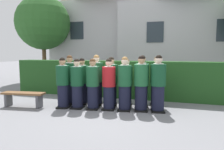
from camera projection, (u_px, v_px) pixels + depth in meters
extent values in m
plane|color=slate|center=(109.00, 109.00, 6.50)|extent=(60.00, 60.00, 0.00)
cylinder|color=black|center=(63.00, 96.00, 6.70)|extent=(0.35, 0.35, 0.74)
cube|color=black|center=(64.00, 107.00, 6.73)|extent=(0.46, 0.53, 0.05)
cylinder|color=#144728|center=(63.00, 75.00, 6.62)|extent=(0.42, 0.42, 0.61)
cylinder|color=white|center=(62.00, 66.00, 6.59)|extent=(0.26, 0.26, 0.03)
cube|color=#236038|center=(64.00, 71.00, 6.81)|extent=(0.04, 0.02, 0.27)
sphere|color=tan|center=(62.00, 62.00, 6.58)|extent=(0.21, 0.21, 0.21)
sphere|color=black|center=(62.00, 61.00, 6.57)|extent=(0.19, 0.19, 0.19)
cylinder|color=black|center=(77.00, 97.00, 6.62)|extent=(0.35, 0.35, 0.73)
cube|color=black|center=(78.00, 107.00, 6.66)|extent=(0.42, 0.49, 0.05)
cylinder|color=#144728|center=(77.00, 76.00, 6.55)|extent=(0.41, 0.41, 0.60)
cylinder|color=white|center=(77.00, 67.00, 6.52)|extent=(0.25, 0.25, 0.03)
cube|color=navy|center=(79.00, 72.00, 6.73)|extent=(0.04, 0.02, 0.26)
sphere|color=beige|center=(77.00, 63.00, 6.51)|extent=(0.20, 0.20, 0.20)
sphere|color=black|center=(77.00, 62.00, 6.50)|extent=(0.19, 0.19, 0.19)
cylinder|color=black|center=(93.00, 97.00, 6.53)|extent=(0.35, 0.35, 0.73)
cube|color=black|center=(93.00, 108.00, 6.56)|extent=(0.43, 0.50, 0.05)
cylinder|color=#19512D|center=(93.00, 76.00, 6.46)|extent=(0.41, 0.41, 0.60)
cylinder|color=white|center=(93.00, 67.00, 6.42)|extent=(0.26, 0.26, 0.03)
cube|color=#236038|center=(94.00, 72.00, 6.64)|extent=(0.04, 0.02, 0.26)
sphere|color=tan|center=(93.00, 63.00, 6.41)|extent=(0.21, 0.21, 0.21)
sphere|color=#472D19|center=(93.00, 62.00, 6.41)|extent=(0.19, 0.19, 0.19)
cylinder|color=black|center=(109.00, 98.00, 6.47)|extent=(0.35, 0.35, 0.73)
cube|color=black|center=(109.00, 109.00, 6.50)|extent=(0.40, 0.48, 0.05)
cylinder|color=#AD191E|center=(109.00, 77.00, 6.40)|extent=(0.41, 0.41, 0.60)
cylinder|color=white|center=(109.00, 67.00, 6.36)|extent=(0.26, 0.26, 0.03)
cube|color=navy|center=(110.00, 72.00, 6.57)|extent=(0.04, 0.01, 0.26)
sphere|color=beige|center=(109.00, 63.00, 6.35)|extent=(0.21, 0.21, 0.21)
sphere|color=black|center=(109.00, 62.00, 6.35)|extent=(0.19, 0.19, 0.19)
cylinder|color=black|center=(125.00, 98.00, 6.38)|extent=(0.36, 0.36, 0.76)
cube|color=black|center=(124.00, 109.00, 6.42)|extent=(0.44, 0.52, 0.05)
cylinder|color=#19512D|center=(125.00, 76.00, 6.31)|extent=(0.43, 0.43, 0.63)
cylinder|color=white|center=(125.00, 65.00, 6.27)|extent=(0.27, 0.27, 0.03)
cube|color=gold|center=(125.00, 71.00, 6.49)|extent=(0.04, 0.02, 0.28)
sphere|color=beige|center=(125.00, 61.00, 6.26)|extent=(0.21, 0.21, 0.21)
sphere|color=olive|center=(125.00, 60.00, 6.26)|extent=(0.20, 0.20, 0.20)
cylinder|color=black|center=(141.00, 98.00, 6.34)|extent=(0.37, 0.37, 0.77)
cube|color=black|center=(141.00, 110.00, 6.38)|extent=(0.47, 0.55, 0.05)
cylinder|color=#1E5B33|center=(141.00, 75.00, 6.26)|extent=(0.44, 0.44, 0.64)
cylinder|color=white|center=(141.00, 64.00, 6.23)|extent=(0.27, 0.27, 0.03)
cube|color=gold|center=(141.00, 70.00, 6.45)|extent=(0.04, 0.02, 0.28)
sphere|color=tan|center=(141.00, 60.00, 6.21)|extent=(0.22, 0.22, 0.22)
sphere|color=black|center=(141.00, 59.00, 6.21)|extent=(0.20, 0.20, 0.20)
cylinder|color=black|center=(158.00, 99.00, 6.24)|extent=(0.37, 0.37, 0.78)
cube|color=black|center=(158.00, 111.00, 6.28)|extent=(0.48, 0.55, 0.05)
cylinder|color=#144728|center=(158.00, 75.00, 6.17)|extent=(0.44, 0.44, 0.64)
cylinder|color=white|center=(159.00, 64.00, 6.13)|extent=(0.27, 0.27, 0.03)
cube|color=#236038|center=(158.00, 70.00, 6.36)|extent=(0.04, 0.02, 0.28)
sphere|color=beige|center=(159.00, 60.00, 6.12)|extent=(0.22, 0.22, 0.22)
sphere|color=black|center=(159.00, 58.00, 6.11)|extent=(0.20, 0.20, 0.20)
cube|color=white|center=(157.00, 77.00, 6.45)|extent=(0.15, 0.04, 0.20)
cylinder|color=black|center=(70.00, 92.00, 7.24)|extent=(0.37, 0.37, 0.77)
cube|color=black|center=(70.00, 103.00, 7.28)|extent=(0.45, 0.53, 0.05)
cylinder|color=#144728|center=(70.00, 72.00, 7.17)|extent=(0.44, 0.44, 0.64)
cylinder|color=white|center=(70.00, 63.00, 7.13)|extent=(0.27, 0.27, 0.03)
cube|color=gold|center=(72.00, 68.00, 7.36)|extent=(0.04, 0.02, 0.28)
sphere|color=tan|center=(69.00, 59.00, 7.12)|extent=(0.22, 0.22, 0.22)
sphere|color=#472D19|center=(69.00, 58.00, 7.12)|extent=(0.20, 0.20, 0.20)
cylinder|color=black|center=(82.00, 93.00, 7.18)|extent=(0.35, 0.35, 0.73)
cube|color=black|center=(83.00, 103.00, 7.22)|extent=(0.44, 0.51, 0.05)
cylinder|color=#144728|center=(82.00, 74.00, 7.11)|extent=(0.41, 0.41, 0.60)
cylinder|color=white|center=(82.00, 65.00, 7.08)|extent=(0.25, 0.25, 0.03)
cube|color=navy|center=(84.00, 70.00, 7.29)|extent=(0.04, 0.02, 0.26)
sphere|color=tan|center=(82.00, 62.00, 7.07)|extent=(0.21, 0.21, 0.21)
sphere|color=black|center=(82.00, 61.00, 7.07)|extent=(0.19, 0.19, 0.19)
cube|color=white|center=(84.00, 76.00, 7.39)|extent=(0.15, 0.03, 0.20)
cylinder|color=black|center=(97.00, 93.00, 7.10)|extent=(0.37, 0.37, 0.78)
cube|color=black|center=(97.00, 104.00, 7.14)|extent=(0.46, 0.54, 0.05)
cylinder|color=#1E5B33|center=(96.00, 72.00, 7.02)|extent=(0.44, 0.44, 0.64)
cylinder|color=white|center=(96.00, 63.00, 6.99)|extent=(0.27, 0.27, 0.03)
cube|color=#236038|center=(98.00, 68.00, 7.22)|extent=(0.04, 0.02, 0.28)
sphere|color=beige|center=(96.00, 59.00, 6.98)|extent=(0.22, 0.22, 0.22)
sphere|color=olive|center=(96.00, 58.00, 6.97)|extent=(0.20, 0.20, 0.20)
cube|color=white|center=(98.00, 74.00, 7.31)|extent=(0.15, 0.03, 0.20)
cylinder|color=black|center=(111.00, 94.00, 7.03)|extent=(0.36, 0.36, 0.75)
cube|color=black|center=(111.00, 104.00, 7.07)|extent=(0.47, 0.53, 0.05)
cylinder|color=#19512D|center=(111.00, 74.00, 6.96)|extent=(0.42, 0.42, 0.62)
cylinder|color=white|center=(111.00, 64.00, 6.92)|extent=(0.26, 0.26, 0.03)
cube|color=gold|center=(112.00, 70.00, 7.14)|extent=(0.04, 0.02, 0.27)
sphere|color=tan|center=(111.00, 61.00, 6.91)|extent=(0.21, 0.21, 0.21)
sphere|color=black|center=(111.00, 60.00, 6.91)|extent=(0.19, 0.19, 0.19)
cube|color=white|center=(112.00, 76.00, 7.24)|extent=(0.15, 0.04, 0.20)
cylinder|color=black|center=(126.00, 95.00, 6.94)|extent=(0.35, 0.35, 0.72)
cube|color=black|center=(126.00, 105.00, 6.97)|extent=(0.40, 0.48, 0.05)
cylinder|color=#19512D|center=(126.00, 75.00, 6.87)|extent=(0.41, 0.41, 0.60)
cylinder|color=white|center=(126.00, 66.00, 6.84)|extent=(0.25, 0.25, 0.03)
cube|color=#236038|center=(127.00, 71.00, 7.04)|extent=(0.04, 0.02, 0.26)
sphere|color=beige|center=(126.00, 62.00, 6.82)|extent=(0.20, 0.20, 0.20)
sphere|color=olive|center=(126.00, 61.00, 6.82)|extent=(0.19, 0.19, 0.19)
cube|color=white|center=(127.00, 77.00, 7.13)|extent=(0.15, 0.02, 0.20)
cylinder|color=black|center=(142.00, 94.00, 6.88)|extent=(0.37, 0.37, 0.77)
cube|color=black|center=(142.00, 105.00, 6.92)|extent=(0.46, 0.54, 0.05)
cylinder|color=#19512D|center=(142.00, 73.00, 6.80)|extent=(0.44, 0.44, 0.64)
cylinder|color=white|center=(142.00, 63.00, 6.77)|extent=(0.27, 0.27, 0.03)
cube|color=#236038|center=(142.00, 69.00, 6.99)|extent=(0.04, 0.02, 0.28)
sphere|color=tan|center=(142.00, 59.00, 6.76)|extent=(0.22, 0.22, 0.22)
sphere|color=black|center=(142.00, 58.00, 6.75)|extent=(0.20, 0.20, 0.20)
cube|color=white|center=(142.00, 75.00, 7.09)|extent=(0.15, 0.03, 0.20)
cylinder|color=black|center=(157.00, 95.00, 6.82)|extent=(0.36, 0.36, 0.76)
cube|color=black|center=(156.00, 106.00, 6.86)|extent=(0.47, 0.54, 0.05)
cylinder|color=#1E5B33|center=(157.00, 74.00, 6.75)|extent=(0.43, 0.43, 0.63)
cylinder|color=white|center=(157.00, 64.00, 6.72)|extent=(0.27, 0.27, 0.03)
cube|color=#236038|center=(156.00, 70.00, 6.94)|extent=(0.04, 0.02, 0.28)
sphere|color=beige|center=(157.00, 60.00, 6.70)|extent=(0.21, 0.21, 0.21)
sphere|color=olive|center=(157.00, 59.00, 6.70)|extent=(0.20, 0.20, 0.20)
cube|color=#214C1E|center=(124.00, 79.00, 8.25)|extent=(9.41, 0.70, 1.43)
cube|color=silver|center=(113.00, 42.00, 14.94)|extent=(7.59, 4.48, 5.09)
cube|color=#2D3842|center=(77.00, 31.00, 13.22)|extent=(0.90, 0.04, 1.10)
cube|color=#2D3842|center=(130.00, 29.00, 12.23)|extent=(0.90, 0.04, 1.10)
cube|color=silver|center=(187.00, 43.00, 12.45)|extent=(7.66, 3.51, 4.61)
cube|color=#2D3842|center=(155.00, 32.00, 11.20)|extent=(0.90, 0.04, 1.10)
cylinder|color=brown|center=(45.00, 65.00, 12.95)|extent=(0.24, 0.24, 2.04)
sphere|color=#2D6028|center=(43.00, 23.00, 12.68)|extent=(3.26, 3.26, 3.26)
cube|color=brown|center=(23.00, 93.00, 6.75)|extent=(1.43, 0.53, 0.06)
cube|color=#4C4C51|center=(8.00, 100.00, 6.87)|extent=(0.12, 0.33, 0.42)
cube|color=#4C4C51|center=(39.00, 101.00, 6.68)|extent=(0.12, 0.33, 0.42)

